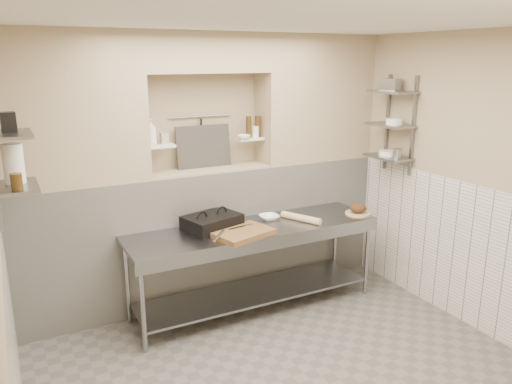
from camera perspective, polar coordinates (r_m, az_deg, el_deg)
floor at (r=4.43m, az=4.11°, el=-20.81°), size 4.00×3.90×0.10m
ceiling at (r=3.61m, az=5.02°, el=19.86°), size 4.00×3.90×0.10m
wall_right at (r=5.13m, az=24.38°, el=0.79°), size 0.10×3.90×2.80m
wall_back at (r=5.51m, az=-6.51°, el=2.97°), size 4.00×0.10×2.80m
backwall_lower at (r=5.48m, az=-5.35°, el=-4.69°), size 4.00×0.40×1.40m
alcove_sill at (r=5.28m, az=-5.54°, el=2.58°), size 1.30×0.40×0.02m
backwall_pillar_left at (r=4.85m, az=-20.59°, el=8.85°), size 1.35×0.40×1.40m
backwall_pillar_right at (r=5.80m, az=6.71°, el=10.55°), size 1.35×0.40×1.40m
backwall_header at (r=5.16m, az=-5.88°, el=15.59°), size 1.30×0.40×0.40m
wainscot_left at (r=3.56m, az=-25.70°, el=-17.81°), size 0.02×3.90×1.40m
wainscot_right at (r=5.28m, az=23.16°, el=-6.66°), size 0.02×3.90×1.40m
alcove_shelf_left at (r=5.07m, az=-10.89°, el=5.18°), size 0.28×0.16×0.02m
alcove_shelf_right at (r=5.43m, az=-0.70°, el=6.10°), size 0.28×0.16×0.02m
utensil_rail at (r=5.35m, az=-6.38°, el=8.58°), size 0.70×0.02×0.02m
hanging_steel at (r=5.36m, az=-6.25°, el=6.75°), size 0.02×0.02×0.30m
splash_panel at (r=5.33m, az=-6.01°, el=5.20°), size 0.60×0.08×0.45m
wall_shelf_left_lower at (r=4.20m, az=-25.67°, el=0.55°), size 0.30×0.50×0.02m
wall_shelf_left_upper at (r=4.13m, az=-26.30°, el=5.93°), size 0.30×0.50×0.03m
shelf_rail_right_a at (r=5.83m, az=14.77°, el=7.72°), size 0.03×0.03×1.05m
shelf_rail_right_b at (r=5.55m, az=17.53°, el=7.16°), size 0.03×0.03×1.05m
wall_shelf_right_lower at (r=5.65m, az=14.86°, el=3.89°), size 0.30×0.50×0.02m
wall_shelf_right_mid at (r=5.60m, az=15.10°, el=7.40°), size 0.30×0.50×0.02m
wall_shelf_right_upper at (r=5.56m, az=15.35°, el=10.97°), size 0.30×0.50×0.03m
prep_table at (r=5.12m, az=-0.14°, el=-6.76°), size 2.60×0.70×0.90m
panini_press at (r=4.97m, az=-5.04°, el=-3.45°), size 0.61×0.51×0.14m
cutting_board at (r=4.80m, az=-1.53°, el=-4.70°), size 0.63×0.52×0.05m
knife_blade at (r=4.89m, az=-1.74°, el=-4.00°), size 0.28×0.08×0.01m
tongs at (r=4.64m, az=-4.25°, el=-5.00°), size 0.20×0.23×0.03m
mixing_bowl at (r=5.25m, az=1.51°, el=-2.92°), size 0.21×0.21×0.05m
rolling_pin at (r=5.22m, az=5.16°, el=-2.97°), size 0.27×0.45×0.07m
bread_board at (r=5.56m, az=11.52°, el=-2.40°), size 0.27×0.27×0.02m
bread_loaf at (r=5.54m, az=11.56°, el=-1.79°), size 0.18×0.18×0.11m
bottle_soap at (r=5.01m, az=-11.87°, el=6.68°), size 0.13×0.13×0.26m
jar_alcove at (r=5.11m, az=-10.45°, el=6.06°), size 0.07×0.07×0.11m
bowl_alcove at (r=5.33m, az=-1.39°, el=6.31°), size 0.16×0.16×0.04m
condiment_a at (r=5.45m, az=0.20°, el=7.50°), size 0.06×0.06×0.23m
condiment_b at (r=5.41m, az=-0.85°, el=7.44°), size 0.06×0.06×0.23m
condiment_c at (r=5.44m, az=-0.06°, el=6.90°), size 0.07×0.07×0.12m
jug_left at (r=4.25m, az=-25.97°, el=2.95°), size 0.15×0.15×0.31m
jar_left at (r=4.02m, az=-25.69°, el=1.05°), size 0.08×0.08×0.12m
box_left_upper at (r=4.16m, az=-26.46°, el=7.17°), size 0.11×0.11×0.15m
bowl_right at (r=5.66m, az=14.76°, el=4.32°), size 0.18×0.18×0.05m
canister_right at (r=5.54m, az=15.85°, el=4.27°), size 0.10×0.10×0.10m
bowl_right_mid at (r=5.55m, az=15.51°, el=7.78°), size 0.18×0.18×0.06m
basket_right at (r=5.59m, az=15.08°, el=11.77°), size 0.22×0.24×0.12m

